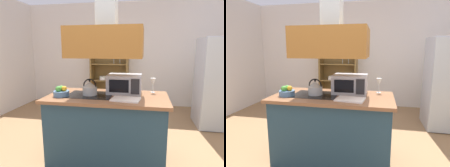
# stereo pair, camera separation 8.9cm
# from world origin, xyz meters

# --- Properties ---
(wall_back) EXTENTS (6.00, 0.12, 2.70)m
(wall_back) POSITION_xyz_m (0.00, 3.00, 1.35)
(wall_back) COLOR silver
(wall_back) RESTS_ON ground
(kitchen_island) EXTENTS (1.58, 0.81, 0.90)m
(kitchen_island) POSITION_xyz_m (-0.18, 0.22, 0.45)
(kitchen_island) COLOR #244252
(kitchen_island) RESTS_ON ground
(range_hood) EXTENTS (0.90, 0.70, 1.30)m
(range_hood) POSITION_xyz_m (-0.18, 0.22, 1.71)
(range_hood) COLOR #A5692A
(refrigerator) EXTENTS (0.90, 0.78, 1.72)m
(refrigerator) POSITION_xyz_m (1.76, 1.74, 0.86)
(refrigerator) COLOR #AFB4C2
(refrigerator) RESTS_ON ground
(dish_cabinet) EXTENTS (0.98, 0.40, 1.71)m
(dish_cabinet) POSITION_xyz_m (-0.64, 2.78, 0.76)
(dish_cabinet) COLOR olive
(dish_cabinet) RESTS_ON ground
(kettle) EXTENTS (0.19, 0.19, 0.22)m
(kettle) POSITION_xyz_m (-0.42, 0.22, 0.99)
(kettle) COLOR #B2B8B6
(kettle) RESTS_ON kitchen_island
(cutting_board) EXTENTS (0.37, 0.28, 0.02)m
(cutting_board) POSITION_xyz_m (0.08, 0.05, 0.91)
(cutting_board) COLOR white
(cutting_board) RESTS_ON kitchen_island
(microwave) EXTENTS (0.46, 0.35, 0.26)m
(microwave) POSITION_xyz_m (0.02, 0.40, 1.03)
(microwave) COLOR #B7BABF
(microwave) RESTS_ON kitchen_island
(wine_glass_on_counter) EXTENTS (0.08, 0.08, 0.21)m
(wine_glass_on_counter) POSITION_xyz_m (0.41, 0.51, 1.05)
(wine_glass_on_counter) COLOR silver
(wine_glass_on_counter) RESTS_ON kitchen_island
(fruit_bowl) EXTENTS (0.20, 0.20, 0.14)m
(fruit_bowl) POSITION_xyz_m (-0.77, 0.09, 0.95)
(fruit_bowl) COLOR #4C7299
(fruit_bowl) RESTS_ON kitchen_island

